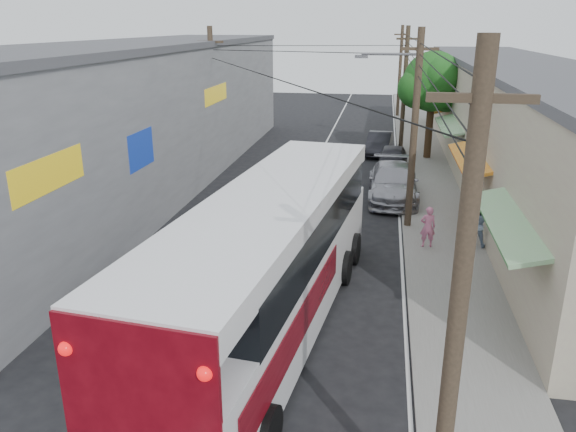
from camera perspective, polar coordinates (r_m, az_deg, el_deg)
name	(u,v)px	position (r m, az deg, el deg)	size (l,w,h in m)	color
ground	(183,416)	(13.19, -10.65, -19.35)	(120.00, 120.00, 0.00)	black
sidewalk	(428,183)	(30.79, 14.04, 3.25)	(3.00, 80.00, 0.12)	slate
building_right	(516,121)	(32.76, 22.17, 8.89)	(7.09, 40.00, 6.25)	#B6B090
building_left	(141,114)	(30.62, -14.73, 10.00)	(7.20, 36.00, 7.25)	gray
utility_poles	(368,104)	(30.22, 8.12, 11.22)	(11.80, 45.28, 8.00)	#473828
street_tree	(434,84)	(35.92, 14.61, 12.89)	(4.40, 4.00, 6.60)	#3F2B19
coach_bus	(273,259)	(15.26, -1.57, -4.44)	(4.40, 13.94, 3.95)	white
jeepney	(164,273)	(18.03, -12.52, -5.69)	(2.39, 5.18, 1.44)	silver
parked_suv	(393,182)	(27.64, 10.63, 3.38)	(2.33, 5.73, 1.66)	#9B9AA2
parked_car_mid	(392,159)	(33.05, 10.54, 5.73)	(1.69, 4.21, 1.43)	#29282E
parked_car_far	(379,143)	(37.36, 9.27, 7.29)	(1.48, 4.26, 1.40)	black
pedestrian_near	(428,227)	(21.62, 14.02, -1.07)	(0.58, 0.38, 1.58)	pink
pedestrian_far	(476,224)	(22.14, 18.54, -0.80)	(0.85, 0.66, 1.75)	#88A3C6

